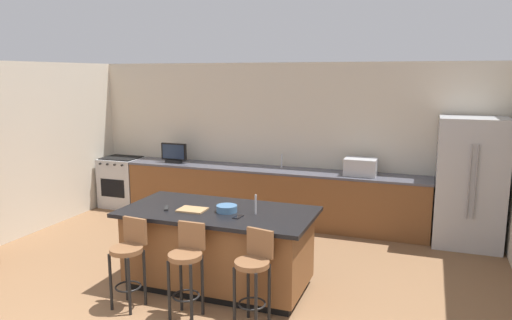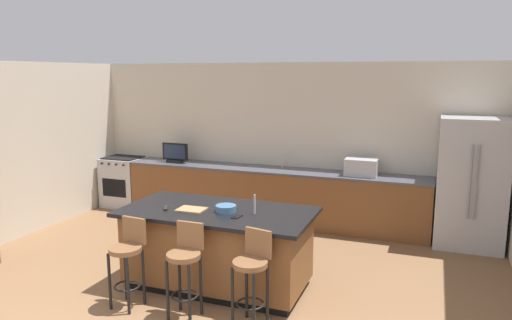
% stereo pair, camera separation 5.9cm
% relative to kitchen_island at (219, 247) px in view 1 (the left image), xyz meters
% --- Properties ---
extents(wall_back, '(7.31, 0.12, 2.62)m').
position_rel_kitchen_island_xyz_m(wall_back, '(-0.10, 2.90, 0.84)').
color(wall_back, beige).
rests_on(wall_back, ground_plane).
extents(wall_left, '(0.12, 5.51, 2.62)m').
position_rel_kitchen_island_xyz_m(wall_left, '(-3.56, 0.34, 0.84)').
color(wall_left, beige).
rests_on(wall_left, ground_plane).
extents(counter_back, '(5.06, 0.62, 0.90)m').
position_rel_kitchen_island_xyz_m(counter_back, '(-0.21, 2.52, -0.01)').
color(counter_back, brown).
rests_on(counter_back, ground_plane).
extents(kitchen_island, '(2.18, 1.11, 0.91)m').
position_rel_kitchen_island_xyz_m(kitchen_island, '(0.00, 0.00, 0.00)').
color(kitchen_island, black).
rests_on(kitchen_island, ground_plane).
extents(refrigerator, '(0.91, 0.77, 1.84)m').
position_rel_kitchen_island_xyz_m(refrigerator, '(2.79, 2.45, 0.46)').
color(refrigerator, '#B7BABF').
rests_on(refrigerator, ground_plane).
extents(range_oven, '(0.71, 0.63, 0.92)m').
position_rel_kitchen_island_xyz_m(range_oven, '(-3.10, 2.52, -0.01)').
color(range_oven, '#B7BABF').
rests_on(range_oven, ground_plane).
extents(microwave, '(0.48, 0.36, 0.26)m').
position_rel_kitchen_island_xyz_m(microwave, '(1.25, 2.52, 0.57)').
color(microwave, '#B7BABF').
rests_on(microwave, counter_back).
extents(tv_monitor, '(0.47, 0.16, 0.34)m').
position_rel_kitchen_island_xyz_m(tv_monitor, '(-1.96, 2.47, 0.59)').
color(tv_monitor, black).
rests_on(tv_monitor, counter_back).
extents(sink_faucet_back, '(0.02, 0.02, 0.24)m').
position_rel_kitchen_island_xyz_m(sink_faucet_back, '(-0.04, 2.62, 0.56)').
color(sink_faucet_back, '#B2B2B7').
rests_on(sink_faucet_back, counter_back).
extents(sink_faucet_island, '(0.02, 0.02, 0.22)m').
position_rel_kitchen_island_xyz_m(sink_faucet_island, '(0.45, 0.00, 0.56)').
color(sink_faucet_island, '#B2B2B7').
rests_on(sink_faucet_island, kitchen_island).
extents(bar_stool_left, '(0.34, 0.35, 0.94)m').
position_rel_kitchen_island_xyz_m(bar_stool_left, '(-0.68, -0.77, 0.09)').
color(bar_stool_left, brown).
rests_on(bar_stool_left, ground_plane).
extents(bar_stool_center, '(0.34, 0.34, 0.97)m').
position_rel_kitchen_island_xyz_m(bar_stool_center, '(-0.00, -0.76, 0.11)').
color(bar_stool_center, brown).
rests_on(bar_stool_center, ground_plane).
extents(bar_stool_right, '(0.35, 0.36, 0.95)m').
position_rel_kitchen_island_xyz_m(bar_stool_right, '(0.69, -0.69, 0.10)').
color(bar_stool_right, brown).
rests_on(bar_stool_right, ground_plane).
extents(fruit_bowl, '(0.23, 0.23, 0.08)m').
position_rel_kitchen_island_xyz_m(fruit_bowl, '(0.12, -0.03, 0.48)').
color(fruit_bowl, '#3F668C').
rests_on(fruit_bowl, kitchen_island).
extents(cell_phone, '(0.09, 0.16, 0.01)m').
position_rel_kitchen_island_xyz_m(cell_phone, '(0.32, -0.17, 0.45)').
color(cell_phone, black).
rests_on(cell_phone, kitchen_island).
extents(tv_remote, '(0.12, 0.17, 0.02)m').
position_rel_kitchen_island_xyz_m(tv_remote, '(-0.57, -0.16, 0.46)').
color(tv_remote, black).
rests_on(tv_remote, kitchen_island).
extents(cutting_board, '(0.32, 0.24, 0.02)m').
position_rel_kitchen_island_xyz_m(cutting_board, '(-0.27, -0.11, 0.46)').
color(cutting_board, '#A87F51').
rests_on(cutting_board, kitchen_island).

